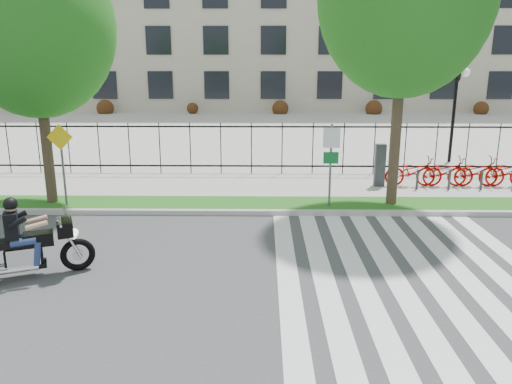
{
  "coord_description": "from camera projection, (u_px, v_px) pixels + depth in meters",
  "views": [
    {
      "loc": [
        1.67,
        -10.11,
        4.39
      ],
      "look_at": [
        1.47,
        3.0,
        0.99
      ],
      "focal_mm": 35.0,
      "sensor_mm": 36.0,
      "label": 1
    }
  ],
  "objects": [
    {
      "name": "curb",
      "position": [
        207.0,
        212.0,
        14.86
      ],
      "size": [
        60.0,
        0.2,
        0.15
      ],
      "primitive_type": "cube",
      "color": "#A7A59D",
      "rests_on": "ground"
    },
    {
      "name": "motorcycle_rider",
      "position": [
        24.0,
        246.0,
        10.34
      ],
      "size": [
        2.59,
        1.46,
        2.13
      ],
      "color": "black",
      "rests_on": "ground"
    },
    {
      "name": "grass_verge",
      "position": [
        210.0,
        204.0,
        15.68
      ],
      "size": [
        60.0,
        1.5,
        0.15
      ],
      "primitive_type": "cube",
      "color": "#1D5715",
      "rests_on": "ground"
    },
    {
      "name": "crosswalk_stripes",
      "position": [
        408.0,
        271.0,
        10.84
      ],
      "size": [
        5.7,
        8.0,
        0.01
      ],
      "primitive_type": null,
      "color": "silver",
      "rests_on": "ground"
    },
    {
      "name": "sign_pole_warning",
      "position": [
        62.0,
        154.0,
        14.97
      ],
      "size": [
        0.78,
        0.09,
        2.49
      ],
      "color": "#59595B",
      "rests_on": "grass_verge"
    },
    {
      "name": "lamp_post_right",
      "position": [
        456.0,
        91.0,
        21.58
      ],
      "size": [
        1.06,
        0.7,
        4.25
      ],
      "color": "black",
      "rests_on": "ground"
    },
    {
      "name": "plaza",
      "position": [
        240.0,
        127.0,
        35.1
      ],
      "size": [
        80.0,
        34.0,
        0.1
      ],
      "primitive_type": "cube",
      "color": "#98958E",
      "rests_on": "ground"
    },
    {
      "name": "sign_pole_regulatory",
      "position": [
        331.0,
        155.0,
        14.85
      ],
      "size": [
        0.5,
        0.09,
        2.5
      ],
      "color": "#59595B",
      "rests_on": "grass_verge"
    },
    {
      "name": "street_tree_1",
      "position": [
        34.0,
        26.0,
        14.42
      ],
      "size": [
        4.64,
        4.64,
        7.96
      ],
      "color": "#3E2D21",
      "rests_on": "grass_verge"
    },
    {
      "name": "sidewalk",
      "position": [
        217.0,
        186.0,
        18.1
      ],
      "size": [
        60.0,
        3.5,
        0.15
      ],
      "primitive_type": "cube",
      "color": "#98958E",
      "rests_on": "ground"
    },
    {
      "name": "office_building",
      "position": [
        248.0,
        8.0,
        51.89
      ],
      "size": [
        60.0,
        21.9,
        20.15
      ],
      "color": "#AB9E8A",
      "rests_on": "ground"
    },
    {
      "name": "iron_fence",
      "position": [
        221.0,
        148.0,
        19.53
      ],
      "size": [
        30.0,
        0.06,
        2.0
      ],
      "primitive_type": null,
      "color": "black",
      "rests_on": "sidewalk"
    },
    {
      "name": "ground",
      "position": [
        187.0,
        270.0,
        10.91
      ],
      "size": [
        120.0,
        120.0,
        0.0
      ],
      "primitive_type": "plane",
      "color": "#3C3C3F",
      "rests_on": "ground"
    }
  ]
}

